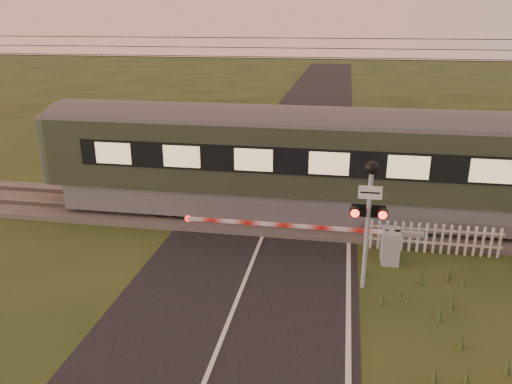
# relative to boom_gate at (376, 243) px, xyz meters

# --- Properties ---
(ground) EXTENTS (160.00, 160.00, 0.00)m
(ground) POSITION_rel_boom_gate_xyz_m (-3.51, -3.81, -0.56)
(ground) COLOR #243916
(ground) RESTS_ON ground
(road) EXTENTS (6.00, 140.00, 0.03)m
(road) POSITION_rel_boom_gate_xyz_m (-3.49, -4.04, -0.55)
(road) COLOR black
(road) RESTS_ON ground
(track_bed) EXTENTS (140.00, 3.40, 0.39)m
(track_bed) POSITION_rel_boom_gate_xyz_m (-3.51, 2.69, -0.49)
(track_bed) COLOR #47423D
(track_bed) RESTS_ON ground
(overhead_wires) EXTENTS (120.00, 0.62, 0.62)m
(overhead_wires) POSITION_rel_boom_gate_xyz_m (-3.51, 2.69, 5.17)
(overhead_wires) COLOR black
(overhead_wires) RESTS_ON ground
(boom_gate) EXTENTS (7.03, 0.76, 1.00)m
(boom_gate) POSITION_rel_boom_gate_xyz_m (0.00, 0.00, 0.00)
(boom_gate) COLOR gray
(boom_gate) RESTS_ON ground
(crossing_signal) EXTENTS (0.88, 0.36, 3.44)m
(crossing_signal) POSITION_rel_boom_gate_xyz_m (-0.40, -1.66, 1.81)
(crossing_signal) COLOR gray
(crossing_signal) RESTS_ON ground
(picket_fence) EXTENTS (3.91, 0.08, 0.94)m
(picket_fence) POSITION_rel_boom_gate_xyz_m (1.73, 0.79, -0.08)
(picket_fence) COLOR silver
(picket_fence) RESTS_ON ground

